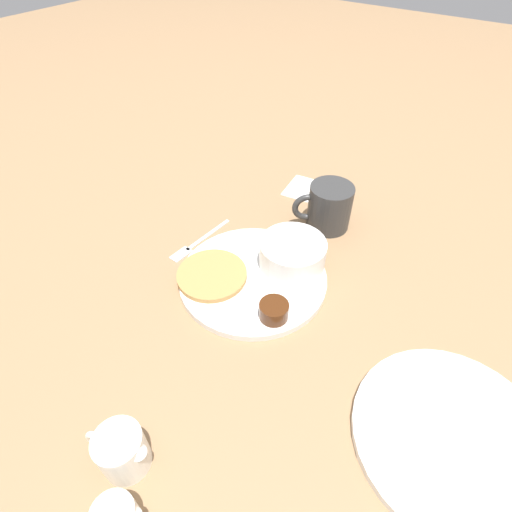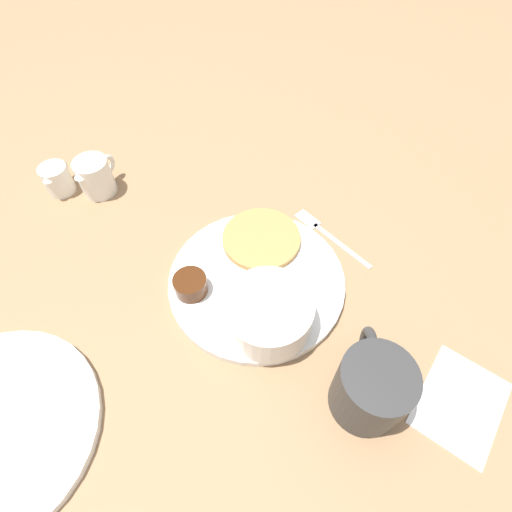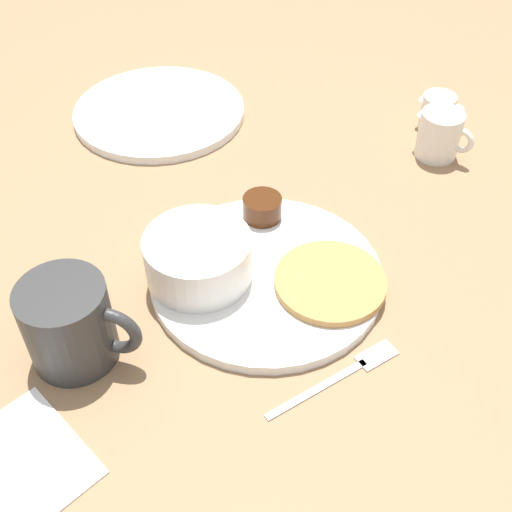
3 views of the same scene
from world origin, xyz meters
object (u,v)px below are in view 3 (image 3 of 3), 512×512
creamer_pitcher_near (440,134)px  creamer_pitcher_far (438,112)px  bowl (198,256)px  plate (266,276)px  coffee_mug (71,324)px  fork (348,371)px

creamer_pitcher_near → creamer_pitcher_far: (-0.04, 0.05, -0.01)m
bowl → creamer_pitcher_far: 0.43m
plate → coffee_mug: bearing=-98.8°
plate → creamer_pitcher_far: (-0.09, 0.37, 0.02)m
creamer_pitcher_near → fork: creamer_pitcher_near is taller
fork → creamer_pitcher_near: bearing=119.4°
bowl → fork: 0.19m
coffee_mug → creamer_pitcher_far: coffee_mug is taller
plate → bowl: size_ratio=2.22×
fork → coffee_mug: bearing=-132.0°
coffee_mug → fork: bearing=48.0°
plate → creamer_pitcher_near: size_ratio=3.10×
creamer_pitcher_far → coffee_mug: bearing=-84.0°
coffee_mug → creamer_pitcher_near: bearing=91.7°
plate → fork: size_ratio=1.68×
bowl → fork: (0.18, 0.05, -0.04)m
plate → fork: bearing=-5.0°
plate → fork: 0.14m
plate → creamer_pitcher_near: (-0.05, 0.32, 0.03)m
coffee_mug → creamer_pitcher_far: 0.57m
creamer_pitcher_near → creamer_pitcher_far: 0.07m
creamer_pitcher_far → fork: bearing=-58.6°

